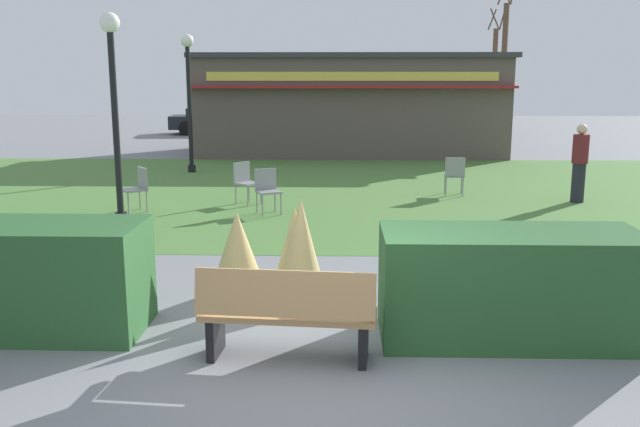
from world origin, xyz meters
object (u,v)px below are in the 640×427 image
(parked_car_west_slot, at_px, (216,120))
(parked_car_east_slot, at_px, (456,120))
(cafe_chair_center, at_px, (138,186))
(parked_car_center_slot, at_px, (328,120))
(cafe_chair_west, at_px, (245,179))
(cafe_chair_east, at_px, (455,173))
(lamppost_mid, at_px, (114,92))
(tree_right_bg, at_px, (494,74))
(tree_left_bg, at_px, (504,64))
(lamppost_far, at_px, (189,86))
(food_kiosk, at_px, (350,104))
(park_bench, at_px, (287,314))
(person_strolling, at_px, (580,163))
(cafe_chair_north, at_px, (267,187))

(parked_car_west_slot, distance_m, parked_car_east_slot, 11.09)
(cafe_chair_center, bearing_deg, parked_car_center_slot, 78.98)
(cafe_chair_west, height_order, cafe_chair_east, same)
(lamppost_mid, height_order, tree_right_bg, tree_right_bg)
(tree_left_bg, bearing_deg, lamppost_far, -127.59)
(lamppost_far, relative_size, cafe_chair_east, 4.28)
(lamppost_mid, bearing_deg, cafe_chair_center, 88.75)
(food_kiosk, bearing_deg, lamppost_mid, -110.77)
(cafe_chair_west, height_order, tree_left_bg, tree_left_bg)
(lamppost_mid, bearing_deg, park_bench, -59.98)
(lamppost_far, xyz_separation_m, cafe_chair_east, (6.80, -3.66, -1.89))
(tree_left_bg, relative_size, tree_right_bg, 1.16)
(parked_car_east_slot, relative_size, tree_left_bg, 0.60)
(food_kiosk, height_order, cafe_chair_west, food_kiosk)
(cafe_chair_east, height_order, tree_right_bg, tree_right_bg)
(parked_car_west_slot, distance_m, parked_car_center_slot, 5.24)
(lamppost_far, bearing_deg, tree_left_bg, 52.41)
(park_bench, height_order, tree_left_bg, tree_left_bg)
(person_strolling, bearing_deg, lamppost_mid, -77.89)
(cafe_chair_west, height_order, person_strolling, person_strolling)
(lamppost_far, distance_m, tree_right_bg, 23.56)
(park_bench, height_order, lamppost_mid, lamppost_mid)
(parked_car_east_slot, bearing_deg, cafe_chair_north, -110.21)
(lamppost_mid, height_order, food_kiosk, lamppost_mid)
(lamppost_mid, distance_m, parked_car_west_slot, 19.53)
(lamppost_mid, relative_size, parked_car_west_slot, 0.87)
(lamppost_far, height_order, person_strolling, lamppost_far)
(tree_right_bg, bearing_deg, lamppost_far, -122.81)
(lamppost_far, distance_m, cafe_chair_center, 5.96)
(cafe_chair_west, distance_m, cafe_chair_north, 1.18)
(park_bench, xyz_separation_m, lamppost_far, (-3.68, 12.93, 1.93))
(cafe_chair_center, height_order, parked_car_west_slot, parked_car_west_slot)
(person_strolling, bearing_deg, tree_left_bg, 169.46)
(lamppost_mid, relative_size, cafe_chair_center, 4.28)
(lamppost_mid, relative_size, tree_right_bg, 0.61)
(person_strolling, relative_size, tree_left_bg, 0.23)
(lamppost_mid, xyz_separation_m, cafe_chair_west, (2.07, 1.97, -1.89))
(tree_left_bg, height_order, tree_right_bg, tree_left_bg)
(cafe_chair_east, height_order, person_strolling, person_strolling)
(parked_car_east_slot, bearing_deg, lamppost_mid, -115.97)
(park_bench, bearing_deg, parked_car_center_slot, 89.98)
(cafe_chair_east, bearing_deg, parked_car_west_slot, 117.14)
(cafe_chair_west, relative_size, parked_car_east_slot, 0.21)
(lamppost_far, xyz_separation_m, cafe_chair_north, (2.75, -5.79, -1.89))
(parked_car_east_slot, bearing_deg, cafe_chair_west, -112.93)
(tree_right_bg, bearing_deg, cafe_chair_north, -111.37)
(food_kiosk, bearing_deg, cafe_chair_west, -103.72)
(parked_car_east_slot, bearing_deg, cafe_chair_east, -99.52)
(lamppost_mid, bearing_deg, person_strolling, 14.16)
(food_kiosk, relative_size, tree_right_bg, 1.69)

